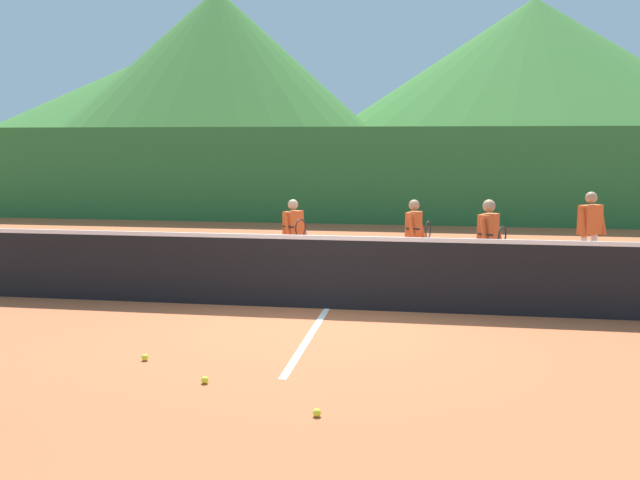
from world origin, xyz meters
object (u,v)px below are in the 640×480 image
Objects in this scene: student_0 at (294,229)px; student_2 at (489,236)px; student_3 at (590,225)px; tennis_ball_4 at (205,380)px; tennis_net at (327,271)px; student_1 at (414,231)px; tennis_ball_1 at (145,357)px; tennis_ball_2 at (317,413)px.

student_2 is (3.07, -0.86, 0.07)m from student_0.
student_3 is 7.56m from tennis_ball_4.
tennis_net is 2.55m from student_1.
tennis_ball_1 and tennis_ball_4 have the same top height.
student_3 reaches higher than tennis_ball_1.
student_2 is (2.16, 1.48, 0.31)m from tennis_net.
student_2 is 5.44m from tennis_ball_2.
student_2 is 5.43m from tennis_ball_1.
tennis_ball_4 is at bearing -122.24° from student_2.
student_3 is at bearing 7.43° from student_0.
student_2 is at bearing -139.19° from student_3.
student_1 is 18.57× the size of tennis_ball_1.
student_3 is (1.72, 1.48, 0.01)m from student_2.
tennis_net is 160.34× the size of tennis_ball_2.
tennis_net reaches higher than tennis_ball_1.
tennis_ball_1 is at bearing 149.21° from tennis_ball_2.
student_2 is at bearing 57.76° from tennis_ball_4.
student_0 is 3.19m from student_2.
student_1 reaches higher than student_0.
student_2 reaches higher than student_0.
tennis_net is at bearing -145.67° from student_2.
student_0 reaches higher than tennis_ball_1.
student_3 is 7.68m from tennis_ball_1.
student_2 is at bearing 47.25° from tennis_ball_1.
student_2 is 19.83× the size of tennis_ball_4.
tennis_net is at bearing -114.80° from student_1.
student_2 is at bearing -37.12° from student_1.
tennis_ball_4 is (-1.14, 0.61, 0.00)m from tennis_ball_2.
tennis_ball_4 is (0.23, -5.36, -0.71)m from student_0.
student_0 reaches higher than tennis_ball_4.
student_0 is 0.92× the size of student_2.
tennis_ball_1 is at bearing -121.03° from tennis_net.
tennis_ball_1 is 1.00× the size of tennis_ball_4.
tennis_net is at bearing 77.39° from tennis_ball_4.
tennis_ball_4 is at bearing 151.88° from tennis_ball_2.
tennis_net is 2.64m from student_2.
student_0 is 6.16m from tennis_ball_2.
student_2 is 19.83× the size of tennis_ball_1.
student_1 is at bearing 61.88° from tennis_ball_1.
student_0 is 18.21× the size of tennis_ball_2.
student_0 is at bearing 164.39° from student_2.
tennis_net is at bearing 58.97° from tennis_ball_1.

